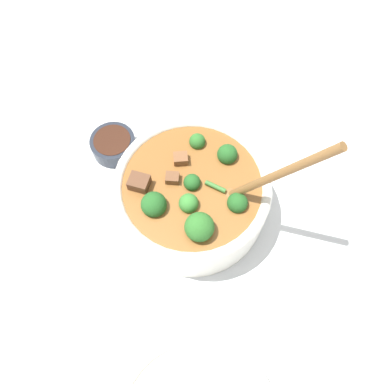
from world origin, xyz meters
TOP-DOWN VIEW (x-y plane):
  - ground_plane at (0.00, 0.00)m, footprint 4.00×4.00m
  - stew_bowl at (0.00, 0.00)m, footprint 0.25×0.28m
  - condiment_bowl at (-0.15, -0.11)m, footprint 0.08×0.08m

SIDE VIEW (x-z plane):
  - ground_plane at x=0.00m, z-range 0.00..0.00m
  - condiment_bowl at x=-0.15m, z-range 0.00..0.04m
  - stew_bowl at x=0.00m, z-range -0.08..0.19m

